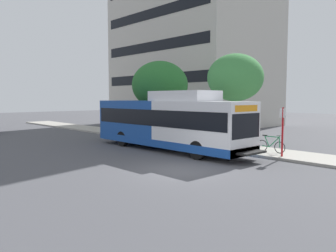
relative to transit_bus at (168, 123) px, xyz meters
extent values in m
plane|color=#4C4C51|center=(-3.70, 3.15, -1.70)|extent=(120.00, 120.00, 0.00)
cube|color=#A8A399|center=(3.30, 1.15, -1.63)|extent=(3.00, 56.00, 0.14)
cube|color=white|center=(0.00, -2.82, -0.02)|extent=(2.54, 5.80, 2.73)
cube|color=#19479E|center=(0.00, 2.98, -0.02)|extent=(2.54, 5.80, 2.73)
cube|color=#19479E|center=(0.00, 0.08, -1.16)|extent=(2.57, 11.60, 0.44)
cube|color=black|center=(0.00, 0.08, 0.35)|extent=(2.58, 11.25, 0.96)
cube|color=black|center=(0.00, -5.68, 0.15)|extent=(2.34, 0.10, 1.24)
cube|color=orange|center=(0.00, -5.69, 1.02)|extent=(1.90, 0.08, 0.32)
cube|color=white|center=(0.00, -1.37, 1.65)|extent=(2.16, 4.06, 0.60)
cube|color=black|center=(0.00, -6.07, -1.15)|extent=(1.78, 0.60, 0.10)
cylinder|color=black|center=(-1.13, -3.51, -1.20)|extent=(0.30, 1.00, 1.00)
cylinder|color=black|center=(1.13, -3.51, -1.20)|extent=(0.30, 1.00, 1.00)
cylinder|color=black|center=(-1.13, 3.27, -1.20)|extent=(0.30, 1.00, 1.00)
cylinder|color=black|center=(1.13, 3.27, -1.20)|extent=(0.30, 1.00, 1.00)
cylinder|color=red|center=(2.30, -6.42, -0.26)|extent=(0.10, 0.10, 2.60)
cube|color=white|center=(2.28, -6.42, 0.74)|extent=(0.04, 0.36, 0.48)
torus|color=black|center=(3.10, -5.85, -1.23)|extent=(0.04, 0.66, 0.66)
torus|color=black|center=(3.10, -4.75, -1.23)|extent=(0.04, 0.66, 0.66)
cylinder|color=#19723F|center=(3.10, -5.50, -0.96)|extent=(0.05, 0.64, 0.64)
cylinder|color=#19723F|center=(3.10, -5.05, -0.96)|extent=(0.05, 0.34, 0.62)
cylinder|color=#19723F|center=(3.10, -5.35, -0.66)|extent=(0.05, 0.90, 0.05)
cylinder|color=#19723F|center=(3.10, -4.97, -1.25)|extent=(0.05, 0.45, 0.08)
cylinder|color=#19723F|center=(3.10, -5.82, -0.90)|extent=(0.05, 0.10, 0.67)
cylinder|color=black|center=(3.10, -5.80, -0.56)|extent=(0.52, 0.03, 0.03)
cube|color=black|center=(3.10, -4.90, -0.62)|extent=(0.12, 0.24, 0.06)
cylinder|color=#4C3823|center=(4.25, -1.92, -0.04)|extent=(0.28, 0.28, 3.06)
ellipsoid|color=#3D8442|center=(4.25, -1.92, 2.87)|extent=(3.67, 3.67, 3.12)
cylinder|color=#4C3823|center=(4.11, 5.43, -0.34)|extent=(0.28, 0.28, 2.44)
ellipsoid|color=#286B2D|center=(4.11, 5.43, 2.59)|extent=(4.57, 4.57, 3.88)
cube|color=black|center=(16.39, 13.21, 0.06)|extent=(12.98, 16.29, 1.10)
cube|color=black|center=(16.39, 13.21, 3.60)|extent=(12.98, 16.29, 1.10)
cube|color=black|center=(16.39, 13.21, 7.14)|extent=(12.98, 16.29, 1.10)
cube|color=black|center=(16.39, 13.21, 10.67)|extent=(12.98, 16.29, 1.10)
camera|label=1|loc=(-14.12, -15.29, 1.53)|focal=35.98mm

